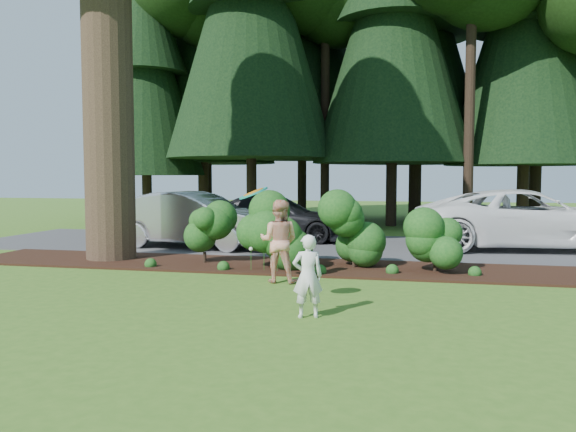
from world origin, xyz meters
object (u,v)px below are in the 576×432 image
object	(u,v)px
child	(308,276)
adult	(279,241)
car_dark_suv	(276,218)
car_silver_wagon	(195,220)
frisbee	(253,193)
car_white_suv	(526,219)

from	to	relation	value
child	adult	distance (m)	2.90
car_dark_suv	child	world-z (taller)	car_dark_suv
car_silver_wagon	frisbee	xyz separation A→B (m)	(3.89, -7.24, 1.02)
car_silver_wagon	frisbee	distance (m)	8.28
car_dark_suv	frisbee	size ratio (longest dim) A/B	10.53
car_silver_wagon	car_white_suv	bearing A→B (deg)	-73.02
adult	car_silver_wagon	bearing A→B (deg)	-50.51
car_silver_wagon	car_dark_suv	bearing A→B (deg)	-31.74
car_dark_suv	adult	distance (m)	7.31
car_dark_suv	adult	size ratio (longest dim) A/B	2.99
car_white_suv	car_dark_suv	size ratio (longest dim) A/B	1.25
car_silver_wagon	child	distance (m)	8.81
car_dark_suv	child	bearing A→B (deg)	-162.23
car_dark_suv	adult	bearing A→B (deg)	-164.45
car_white_suv	car_dark_suv	distance (m)	7.65
car_silver_wagon	car_dark_suv	world-z (taller)	car_silver_wagon
car_dark_suv	child	size ratio (longest dim) A/B	3.95
car_white_suv	frisbee	xyz separation A→B (m)	(-5.63, -8.91, 0.98)
car_dark_suv	frisbee	xyz separation A→B (m)	(1.98, -9.61, 1.12)
adult	frisbee	distance (m)	2.73
child	frisbee	xyz separation A→B (m)	(-0.89, 0.16, 1.24)
frisbee	car_silver_wagon	bearing A→B (deg)	118.24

